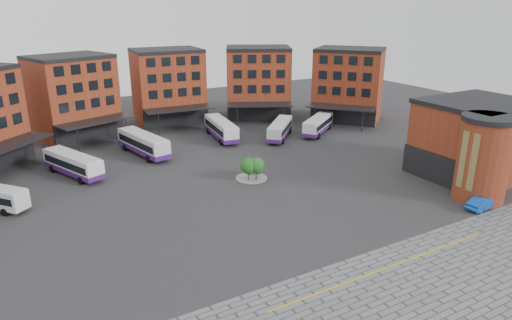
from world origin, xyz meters
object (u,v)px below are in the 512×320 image
tree_island (253,167)px  blue_car (482,203)px  bus_e (280,129)px  bus_b (73,164)px  bus_f (318,124)px  bus_d (221,129)px  bus_c (143,143)px

tree_island → blue_car: 28.79m
bus_e → blue_car: (4.78, -37.12, -0.90)m
bus_b → bus_e: bearing=-19.5°
bus_f → bus_e: bearing=-131.9°
bus_f → blue_car: (-3.12, -36.30, -0.93)m
blue_car → bus_e: bearing=2.5°
bus_b → bus_f: 43.35m
blue_car → tree_island: bearing=36.7°
bus_d → bus_c: bearing=-163.7°
tree_island → blue_car: (19.09, -21.52, -1.14)m
bus_f → blue_car: bearing=-40.8°
bus_e → blue_car: bearing=-38.9°
tree_island → bus_c: (-9.82, 18.32, -0.03)m
bus_c → bus_e: bearing=-18.3°
tree_island → bus_e: 21.17m
bus_f → blue_car: size_ratio=2.27×
bus_d → bus_f: (17.22, -5.84, -0.12)m
bus_b → bus_c: 12.12m
bus_c → bus_f: size_ratio=1.20×
bus_b → bus_d: 26.96m
tree_island → bus_e: size_ratio=0.46×
bus_e → bus_f: bus_f is taller
bus_e → bus_f: size_ratio=0.92×
bus_d → blue_car: (14.10, -42.14, -1.06)m
bus_b → bus_f: bearing=-21.1°
bus_e → bus_f: (7.89, -0.82, 0.03)m
bus_c → blue_car: bearing=-65.9°
bus_c → blue_car: 49.24m
bus_b → blue_car: size_ratio=2.50×
bus_b → bus_c: size_ratio=0.92×
tree_island → bus_f: bearing=33.6°
bus_d → tree_island: bearing=-96.1°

